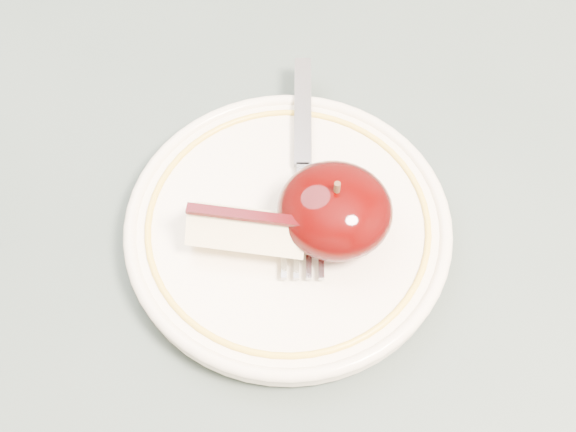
% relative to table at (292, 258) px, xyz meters
% --- Properties ---
extents(table, '(0.90, 0.90, 0.75)m').
position_rel_table_xyz_m(table, '(0.00, 0.00, 0.00)').
color(table, brown).
rests_on(table, ground).
extents(plate, '(0.22, 0.22, 0.02)m').
position_rel_table_xyz_m(plate, '(0.00, -0.03, 0.10)').
color(plate, beige).
rests_on(plate, table).
extents(apple_half, '(0.07, 0.07, 0.05)m').
position_rel_table_xyz_m(apple_half, '(0.03, -0.03, 0.13)').
color(apple_half, black).
rests_on(apple_half, plate).
extents(apple_wedge, '(0.08, 0.04, 0.04)m').
position_rel_table_xyz_m(apple_wedge, '(-0.02, -0.05, 0.12)').
color(apple_wedge, beige).
rests_on(apple_wedge, plate).
extents(fork, '(0.06, 0.18, 0.00)m').
position_rel_table_xyz_m(fork, '(0.00, 0.01, 0.11)').
color(fork, '#979A9F').
rests_on(fork, plate).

